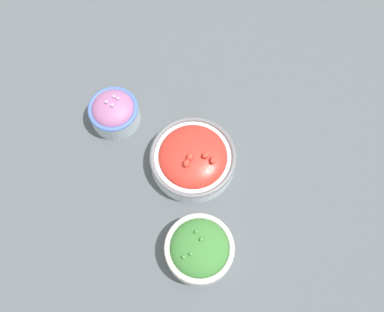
% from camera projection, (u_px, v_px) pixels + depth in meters
% --- Properties ---
extents(ground_plane, '(3.00, 3.00, 0.00)m').
position_uv_depth(ground_plane, '(192.00, 161.00, 1.04)').
color(ground_plane, '#4C5156').
extents(bowl_broccoli, '(0.15, 0.15, 0.08)m').
position_uv_depth(bowl_broccoli, '(199.00, 249.00, 0.92)').
color(bowl_broccoli, white).
rests_on(bowl_broccoli, ground_plane).
extents(bowl_cherry_tomatoes, '(0.20, 0.20, 0.08)m').
position_uv_depth(bowl_cherry_tomatoes, '(195.00, 157.00, 1.00)').
color(bowl_cherry_tomatoes, silver).
rests_on(bowl_cherry_tomatoes, ground_plane).
extents(bowl_red_onion, '(0.12, 0.12, 0.08)m').
position_uv_depth(bowl_red_onion, '(114.00, 111.00, 1.04)').
color(bowl_red_onion, '#B2C1CC').
rests_on(bowl_red_onion, ground_plane).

